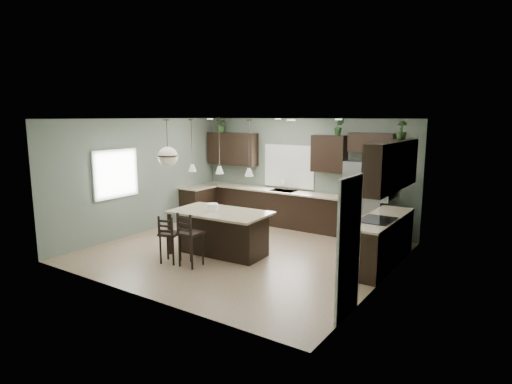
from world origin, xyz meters
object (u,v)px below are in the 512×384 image
(refrigerator, at_px, (366,201))
(bar_stool_center, at_px, (191,239))
(bar_stool_left, at_px, (170,239))
(plant_back_left, at_px, (222,125))
(kitchen_island, at_px, (220,233))
(serving_dish, at_px, (212,207))

(refrigerator, bearing_deg, bar_stool_center, -120.77)
(bar_stool_left, relative_size, bar_stool_center, 0.90)
(bar_stool_center, height_order, plant_back_left, plant_back_left)
(kitchen_island, bearing_deg, plant_back_left, 124.43)
(serving_dish, relative_size, bar_stool_left, 0.25)
(bar_stool_center, bearing_deg, bar_stool_left, -170.14)
(refrigerator, bearing_deg, kitchen_island, -127.38)
(serving_dish, relative_size, bar_stool_center, 0.22)
(plant_back_left, bearing_deg, bar_stool_center, -59.91)
(kitchen_island, height_order, bar_stool_center, bar_stool_center)
(refrigerator, xyz_separation_m, bar_stool_left, (-2.62, -3.70, -0.44))
(bar_stool_center, bearing_deg, refrigerator, 58.99)
(bar_stool_center, bearing_deg, kitchen_island, 86.92)
(plant_back_left, bearing_deg, kitchen_island, -52.68)
(bar_stool_left, bearing_deg, refrigerator, 39.19)
(refrigerator, height_order, bar_stool_center, refrigerator)
(kitchen_island, relative_size, bar_stool_left, 2.09)
(kitchen_island, bearing_deg, refrigerator, 49.73)
(bar_stool_left, relative_size, plant_back_left, 2.23)
(serving_dish, xyz_separation_m, bar_stool_left, (-0.31, -0.93, -0.51))
(bar_stool_center, bearing_deg, serving_dish, 100.34)
(serving_dish, bearing_deg, bar_stool_left, -108.68)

